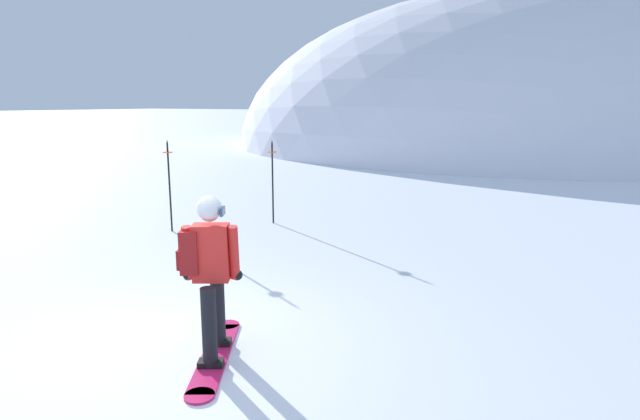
{
  "coord_description": "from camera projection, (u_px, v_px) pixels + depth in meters",
  "views": [
    {
      "loc": [
        3.98,
        -3.84,
        2.62
      ],
      "look_at": [
        0.23,
        3.22,
        1.0
      ],
      "focal_mm": 30.03,
      "sensor_mm": 36.0,
      "label": 1
    }
  ],
  "objects": [
    {
      "name": "ground_plane",
      "position": [
        159.0,
        353.0,
        5.68
      ],
      "size": [
        300.0,
        300.0,
        0.0
      ],
      "primitive_type": "plane",
      "color": "white"
    },
    {
      "name": "piste_marker_near",
      "position": [
        273.0,
        176.0,
        11.57
      ],
      "size": [
        0.2,
        0.2,
        1.82
      ],
      "color": "black",
      "rests_on": "ground"
    },
    {
      "name": "ridge_peak_main",
      "position": [
        498.0,
        146.0,
        31.97
      ],
      "size": [
        31.6,
        28.44,
        17.46
      ],
      "color": "white",
      "rests_on": "ground"
    },
    {
      "name": "snowboarder_main",
      "position": [
        209.0,
        273.0,
        5.42
      ],
      "size": [
        1.02,
        1.65,
        1.71
      ],
      "color": "#D11E5B",
      "rests_on": "ground"
    },
    {
      "name": "piste_marker_far",
      "position": [
        169.0,
        179.0,
        10.82
      ],
      "size": [
        0.2,
        0.2,
        1.89
      ],
      "color": "black",
      "rests_on": "ground"
    }
  ]
}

